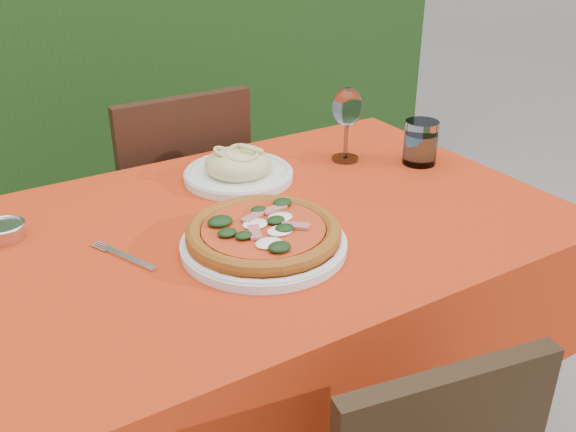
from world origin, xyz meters
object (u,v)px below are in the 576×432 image
chair_far (178,208)px  steel_ramekin (4,232)px  fork (130,259)px  pizza_plate (264,236)px  pasta_plate (238,169)px  wine_glass (347,110)px  water_glass (420,145)px

chair_far → steel_ramekin: 0.73m
fork → steel_ramekin: steel_ramekin is taller
pizza_plate → pasta_plate: pasta_plate is taller
pizza_plate → wine_glass: 0.53m
pasta_plate → water_glass: 0.48m
chair_far → pizza_plate: 0.79m
pasta_plate → wine_glass: size_ratio=1.38×
chair_far → wine_glass: 0.65m
pasta_plate → wine_glass: bearing=-6.8°
fork → steel_ramekin: bearing=108.4°
chair_far → steel_ramekin: bearing=38.4°
fork → steel_ramekin: 0.29m
water_glass → pasta_plate: bearing=161.0°
fork → water_glass: bearing=-16.7°
pasta_plate → chair_far: bearing=91.9°
pizza_plate → wine_glass: size_ratio=1.69×
pasta_plate → wine_glass: 0.32m
pasta_plate → wine_glass: (0.30, -0.04, 0.11)m
wine_glass → fork: bearing=-163.0°
pizza_plate → pasta_plate: 0.36m
chair_far → fork: (-0.35, -0.63, 0.24)m
wine_glass → pizza_plate: bearing=-144.4°
pasta_plate → water_glass: size_ratio=2.36×
wine_glass → fork: wine_glass is taller
pizza_plate → steel_ramekin: (-0.43, 0.32, -0.01)m
pizza_plate → pasta_plate: bearing=70.4°
chair_far → pasta_plate: 0.48m
chair_far → fork: chair_far is taller
chair_far → fork: 0.76m
water_glass → chair_far: bearing=130.1°
chair_far → pasta_plate: size_ratio=3.28×
pizza_plate → wine_glass: (0.42, 0.30, 0.11)m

